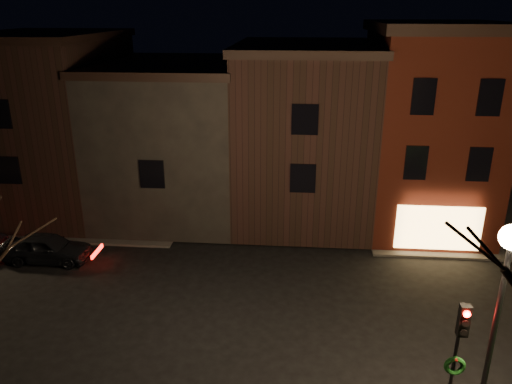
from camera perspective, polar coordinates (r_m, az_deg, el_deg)
ground at (r=20.29m, az=0.69°, el=-13.36°), size 120.00×120.00×0.00m
sidewalk_far_left at (r=43.96m, az=-24.16°, el=3.77°), size 30.00×30.00×0.12m
corner_building at (r=27.79m, az=19.11°, el=7.06°), size 6.50×8.50×10.50m
row_building_a at (r=28.08m, az=5.44°, el=7.02°), size 7.30×10.30×9.40m
row_building_b at (r=29.05m, az=-9.13°, el=6.29°), size 7.80×10.30×8.40m
row_building_c at (r=31.43m, az=-22.26°, el=7.50°), size 7.30×10.30×9.90m
street_lamp_near at (r=13.38m, az=26.49°, el=-9.00°), size 0.60×0.60×6.48m
traffic_signal at (r=14.79m, az=22.08°, el=-16.21°), size 0.58×0.38×4.05m
parked_car_a at (r=25.46m, az=-22.79°, el=-5.90°), size 4.06×1.66×1.38m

